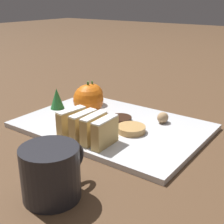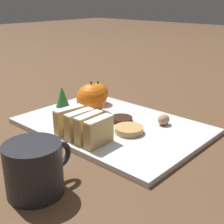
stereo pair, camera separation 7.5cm
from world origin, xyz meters
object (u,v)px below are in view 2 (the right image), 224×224
(chocolate_cookie, at_px, (121,119))
(walnut, at_px, (164,120))
(coffee_mug, at_px, (35,169))
(orange_far, at_px, (91,99))
(orange_near, at_px, (98,94))

(chocolate_cookie, bearing_deg, walnut, -59.77)
(walnut, relative_size, chocolate_cookie, 0.58)
(chocolate_cookie, bearing_deg, coffee_mug, -165.57)
(walnut, distance_m, coffee_mug, 0.36)
(chocolate_cookie, distance_m, coffee_mug, 0.32)
(orange_far, relative_size, chocolate_cookie, 1.58)
(orange_far, bearing_deg, walnut, -72.40)
(orange_near, height_order, chocolate_cookie, orange_near)
(orange_near, height_order, walnut, orange_near)
(walnut, bearing_deg, coffee_mug, 178.34)
(orange_far, distance_m, walnut, 0.20)
(walnut, xyz_separation_m, coffee_mug, (-0.36, 0.01, 0.02))
(orange_near, xyz_separation_m, chocolate_cookie, (-0.06, -0.14, -0.02))
(chocolate_cookie, bearing_deg, orange_near, 67.09)
(walnut, bearing_deg, chocolate_cookie, 120.23)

